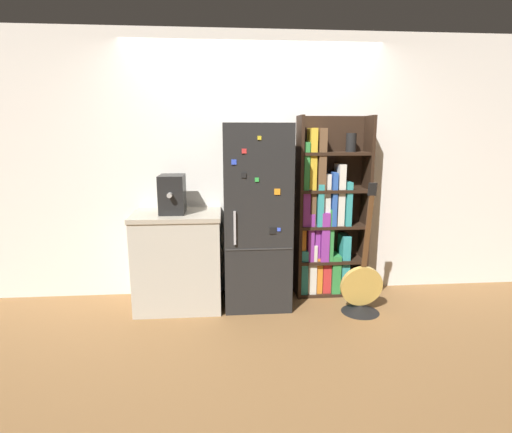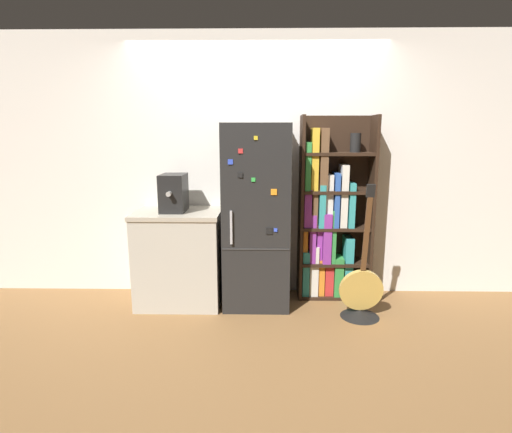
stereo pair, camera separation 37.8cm
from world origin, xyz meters
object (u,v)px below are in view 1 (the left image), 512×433
at_px(refrigerator, 256,216).
at_px(bookshelf, 326,218).
at_px(guitar, 361,295).
at_px(espresso_machine, 172,194).

xyz_separation_m(refrigerator, bookshelf, (0.72, 0.18, -0.07)).
relative_size(bookshelf, guitar, 1.47).
bearing_deg(bookshelf, guitar, -65.34).
bearing_deg(bookshelf, refrigerator, -166.28).
relative_size(refrigerator, espresso_machine, 4.54).
relative_size(espresso_machine, guitar, 0.31).
xyz_separation_m(refrigerator, espresso_machine, (-0.78, -0.01, 0.23)).
height_order(espresso_machine, guitar, espresso_machine).
bearing_deg(espresso_machine, bookshelf, 7.21).
bearing_deg(espresso_machine, guitar, -10.19).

